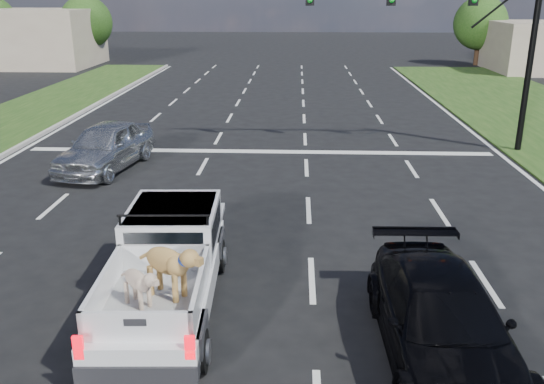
{
  "coord_description": "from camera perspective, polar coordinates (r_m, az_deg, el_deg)",
  "views": [
    {
      "loc": [
        1.39,
        -10.53,
        5.52
      ],
      "look_at": [
        0.85,
        2.0,
        1.19
      ],
      "focal_mm": 38.0,
      "sensor_mm": 36.0,
      "label": 1
    }
  ],
  "objects": [
    {
      "name": "ground",
      "position": [
        11.97,
        -4.53,
        -8.48
      ],
      "size": [
        160.0,
        160.0,
        0.0
      ],
      "primitive_type": "plane",
      "color": "black",
      "rests_on": "ground"
    },
    {
      "name": "road_markings",
      "position": [
        18.01,
        -2.08,
        1.21
      ],
      "size": [
        17.75,
        60.0,
        0.01
      ],
      "color": "silver",
      "rests_on": "ground"
    },
    {
      "name": "traffic_signal",
      "position": [
        21.83,
        18.64,
        16.02
      ],
      "size": [
        9.11,
        0.31,
        7.0
      ],
      "color": "black",
      "rests_on": "ground"
    },
    {
      "name": "building_left",
      "position": [
        51.32,
        -22.88,
        13.91
      ],
      "size": [
        10.0,
        8.0,
        4.4
      ],
      "primitive_type": "cube",
      "color": "tan",
      "rests_on": "ground"
    },
    {
      "name": "tree_far_c",
      "position": [
        51.6,
        -17.92,
        15.69
      ],
      "size": [
        4.2,
        4.2,
        5.4
      ],
      "color": "#332114",
      "rests_on": "ground"
    },
    {
      "name": "tree_far_d",
      "position": [
        50.73,
        19.95,
        15.44
      ],
      "size": [
        4.2,
        4.2,
        5.4
      ],
      "color": "#332114",
      "rests_on": "ground"
    },
    {
      "name": "pickup_truck",
      "position": [
        10.7,
        -10.39,
        -7.11
      ],
      "size": [
        2.03,
        4.96,
        1.83
      ],
      "rotation": [
        0.0,
        0.0,
        0.05
      ],
      "color": "black",
      "rests_on": "ground"
    },
    {
      "name": "silver_sedan",
      "position": [
        19.74,
        -16.17,
        4.38
      ],
      "size": [
        2.6,
        4.8,
        1.55
      ],
      "primitive_type": "imported",
      "rotation": [
        0.0,
        0.0,
        -0.18
      ],
      "color": "#ADB0B4",
      "rests_on": "ground"
    },
    {
      "name": "black_coupe",
      "position": [
        9.61,
        16.47,
        -12.08
      ],
      "size": [
        1.99,
        4.7,
        1.35
      ],
      "primitive_type": "imported",
      "rotation": [
        0.0,
        0.0,
        0.02
      ],
      "color": "black",
      "rests_on": "ground"
    }
  ]
}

